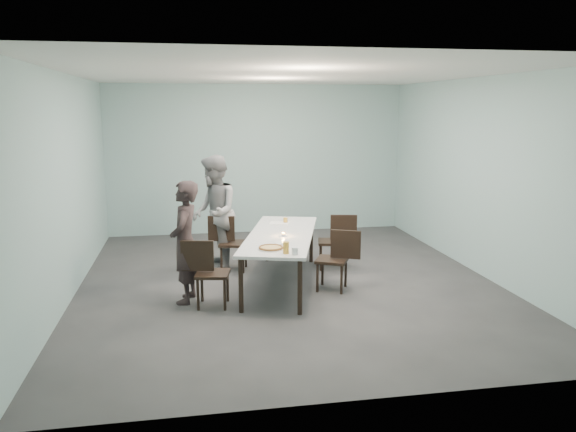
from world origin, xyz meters
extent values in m
plane|color=#333335|center=(0.00, 0.00, 0.00)|extent=(7.00, 7.00, 0.00)
cube|color=#95BABC|center=(0.00, 3.50, 1.50)|extent=(6.00, 0.02, 3.00)
cube|color=#95BABC|center=(0.00, -3.50, 1.50)|extent=(6.00, 0.02, 3.00)
cube|color=#95BABC|center=(-3.00, 0.00, 1.50)|extent=(0.02, 7.00, 3.00)
cube|color=#95BABC|center=(3.00, 0.00, 1.50)|extent=(0.02, 7.00, 3.00)
cube|color=white|center=(0.00, 0.00, 3.00)|extent=(6.00, 7.00, 0.02)
cube|color=white|center=(-0.11, -0.08, 0.73)|extent=(1.57, 2.75, 0.04)
cylinder|color=black|center=(-0.80, -1.15, 0.35)|extent=(0.06, 0.06, 0.71)
cylinder|color=black|center=(-0.13, 1.20, 0.35)|extent=(0.06, 0.06, 0.71)
cylinder|color=black|center=(-0.09, -1.35, 0.35)|extent=(0.06, 0.06, 0.71)
cylinder|color=black|center=(0.58, 0.99, 0.35)|extent=(0.06, 0.06, 0.71)
cube|color=black|center=(-1.13, -0.84, 0.43)|extent=(0.49, 0.49, 0.04)
cube|color=black|center=(-1.32, -0.81, 0.67)|extent=(0.42, 0.11, 0.40)
cylinder|color=black|center=(-1.33, -0.98, 0.21)|extent=(0.04, 0.04, 0.41)
cylinder|color=black|center=(-1.27, -0.65, 0.21)|extent=(0.04, 0.04, 0.41)
cylinder|color=black|center=(-0.99, -1.04, 0.21)|extent=(0.04, 0.04, 0.41)
cylinder|color=black|center=(-0.93, -0.71, 0.21)|extent=(0.04, 0.04, 0.41)
cube|color=black|center=(-0.73, 0.75, 0.43)|extent=(0.50, 0.50, 0.04)
cube|color=black|center=(-0.92, 0.80, 0.67)|extent=(0.42, 0.13, 0.40)
cylinder|color=black|center=(-0.93, 0.63, 0.21)|extent=(0.04, 0.04, 0.41)
cylinder|color=black|center=(-0.86, 0.96, 0.21)|extent=(0.04, 0.04, 0.41)
cylinder|color=black|center=(-0.60, 0.55, 0.21)|extent=(0.04, 0.04, 0.41)
cylinder|color=black|center=(-0.53, 0.88, 0.21)|extent=(0.04, 0.04, 0.41)
cube|color=black|center=(0.55, -0.47, 0.43)|extent=(0.56, 0.56, 0.04)
cube|color=black|center=(0.73, -0.55, 0.67)|extent=(0.40, 0.22, 0.40)
cylinder|color=black|center=(0.78, -0.39, 0.21)|extent=(0.04, 0.04, 0.41)
cylinder|color=black|center=(0.63, -0.69, 0.21)|extent=(0.04, 0.04, 0.41)
cylinder|color=black|center=(0.47, -0.24, 0.21)|extent=(0.04, 0.04, 0.41)
cylinder|color=black|center=(0.33, -0.55, 0.21)|extent=(0.04, 0.04, 0.41)
cube|color=black|center=(0.82, 0.59, 0.43)|extent=(0.50, 0.50, 0.04)
cube|color=black|center=(1.00, 0.55, 0.67)|extent=(0.42, 0.13, 0.40)
cylinder|color=black|center=(1.02, 0.72, 0.21)|extent=(0.04, 0.04, 0.41)
cylinder|color=black|center=(0.95, 0.39, 0.21)|extent=(0.04, 0.04, 0.41)
cylinder|color=black|center=(0.69, 0.79, 0.21)|extent=(0.04, 0.04, 0.41)
cylinder|color=black|center=(0.62, 0.46, 0.21)|extent=(0.04, 0.04, 0.41)
imported|color=black|center=(-1.47, -0.60, 0.81)|extent=(0.50, 0.66, 1.62)
imported|color=gray|center=(-1.02, 0.87, 0.91)|extent=(0.71, 0.90, 1.82)
cylinder|color=white|center=(-0.38, -0.95, 0.76)|extent=(0.34, 0.34, 0.01)
cylinder|color=#DDBC7D|center=(-0.38, -0.95, 0.77)|extent=(0.30, 0.30, 0.01)
torus|color=brown|center=(-0.38, -0.95, 0.77)|extent=(0.32, 0.32, 0.03)
cylinder|color=white|center=(-0.20, -0.64, 0.76)|extent=(0.18, 0.18, 0.01)
cylinder|color=gold|center=(-0.23, -1.20, 0.82)|extent=(0.08, 0.08, 0.15)
cylinder|color=silver|center=(-0.13, -1.26, 0.80)|extent=(0.08, 0.08, 0.09)
cylinder|color=silver|center=(-0.10, -0.25, 0.77)|extent=(0.06, 0.06, 0.03)
cylinder|color=orange|center=(-0.10, -0.25, 0.79)|extent=(0.04, 0.04, 0.01)
cylinder|color=gold|center=(0.09, 0.70, 0.79)|extent=(0.07, 0.07, 0.08)
cube|color=silver|center=(-0.01, 0.68, 0.75)|extent=(0.35, 0.29, 0.01)
camera|label=1|loc=(-1.40, -7.87, 2.54)|focal=35.00mm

